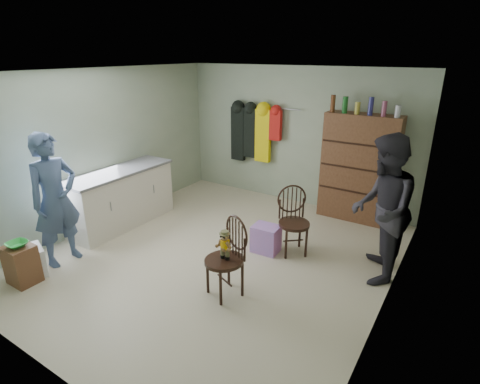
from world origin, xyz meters
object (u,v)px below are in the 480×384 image
Objects in this scene: chair_front at (228,252)px; dresser at (359,168)px; counter at (121,197)px; chair_far at (293,218)px.

dresser is (0.62, 2.95, 0.36)m from chair_front.
chair_front is at bearing -14.19° from counter.
chair_front is (2.57, -0.65, 0.08)m from counter.
chair_far is at bearing 103.74° from chair_front.
dresser is (3.20, 2.30, 0.44)m from counter.
counter is 1.90× the size of chair_far.
chair_front is 3.04m from dresser.
dresser is at bearing 34.38° from chair_far.
counter is 2.87m from chair_far.
chair_far reaches higher than counter.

